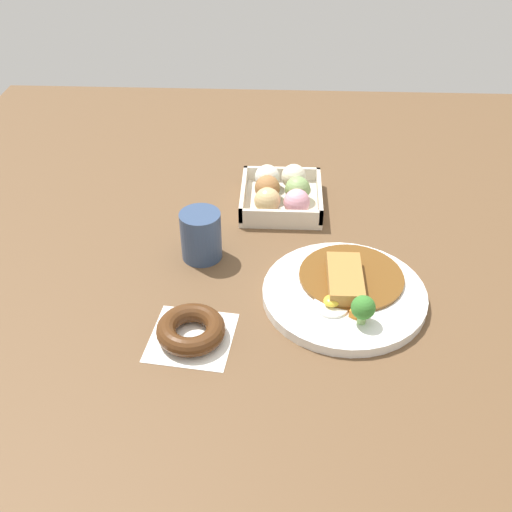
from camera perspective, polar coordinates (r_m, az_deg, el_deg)
ground_plane at (r=1.15m, az=1.28°, el=0.36°), size 1.60×1.60×0.00m
curry_plate at (r=1.05m, az=8.41°, el=-3.34°), size 0.28×0.28×0.07m
donut_box at (r=1.27m, az=2.41°, el=5.96°), size 0.18×0.17×0.07m
chocolate_ring_donut at (r=0.97m, az=-6.13°, el=-6.95°), size 0.15×0.15×0.03m
coffee_mug at (r=1.12m, az=-5.19°, el=1.94°), size 0.08×0.08×0.09m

